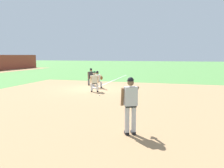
{
  "coord_description": "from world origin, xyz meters",
  "views": [
    {
      "loc": [
        -15.54,
        -5.8,
        2.54
      ],
      "look_at": [
        -6.22,
        -3.18,
        1.26
      ],
      "focal_mm": 35.0,
      "sensor_mm": 36.0,
      "label": 1
    }
  ],
  "objects_px": {
    "pitcher": "(131,102)",
    "umpire": "(91,76)",
    "first_base_bag": "(94,88)",
    "baseball": "(99,95)",
    "first_baseman": "(98,79)",
    "baserunner": "(94,81)"
  },
  "relations": [
    {
      "from": "baseball",
      "to": "umpire",
      "type": "height_order",
      "value": "umpire"
    },
    {
      "from": "first_base_bag",
      "to": "first_baseman",
      "type": "relative_size",
      "value": 0.28
    },
    {
      "from": "baseball",
      "to": "pitcher",
      "type": "height_order",
      "value": "pitcher"
    },
    {
      "from": "first_baseman",
      "to": "baserunner",
      "type": "bearing_deg",
      "value": -167.62
    },
    {
      "from": "first_baseman",
      "to": "baserunner",
      "type": "xyz_separation_m",
      "value": [
        -1.74,
        -0.38,
        0.06
      ]
    },
    {
      "from": "baseball",
      "to": "first_base_bag",
      "type": "bearing_deg",
      "value": 26.59
    },
    {
      "from": "pitcher",
      "to": "first_baseman",
      "type": "height_order",
      "value": "pitcher"
    },
    {
      "from": "baserunner",
      "to": "umpire",
      "type": "relative_size",
      "value": 1.0
    },
    {
      "from": "pitcher",
      "to": "first_base_bag",
      "type": "bearing_deg",
      "value": 27.15
    },
    {
      "from": "first_base_bag",
      "to": "first_baseman",
      "type": "bearing_deg",
      "value": -27.22
    },
    {
      "from": "baseball",
      "to": "first_baseman",
      "type": "height_order",
      "value": "first_baseman"
    },
    {
      "from": "pitcher",
      "to": "first_baseman",
      "type": "relative_size",
      "value": 1.39
    },
    {
      "from": "pitcher",
      "to": "umpire",
      "type": "relative_size",
      "value": 1.27
    },
    {
      "from": "first_base_bag",
      "to": "baserunner",
      "type": "relative_size",
      "value": 0.26
    },
    {
      "from": "pitcher",
      "to": "baserunner",
      "type": "relative_size",
      "value": 1.27
    },
    {
      "from": "baseball",
      "to": "umpire",
      "type": "xyz_separation_m",
      "value": [
        4.44,
        2.28,
        0.76
      ]
    },
    {
      "from": "first_base_bag",
      "to": "pitcher",
      "type": "height_order",
      "value": "pitcher"
    },
    {
      "from": "first_base_bag",
      "to": "baseball",
      "type": "xyz_separation_m",
      "value": [
        -2.75,
        -1.38,
        -0.01
      ]
    },
    {
      "from": "first_baseman",
      "to": "baseball",
      "type": "bearing_deg",
      "value": -158.66
    },
    {
      "from": "baseball",
      "to": "umpire",
      "type": "distance_m",
      "value": 5.05
    },
    {
      "from": "baseball",
      "to": "pitcher",
      "type": "xyz_separation_m",
      "value": [
        -6.09,
        -3.16,
        1.02
      ]
    },
    {
      "from": "umpire",
      "to": "baserunner",
      "type": "bearing_deg",
      "value": -154.87
    }
  ]
}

